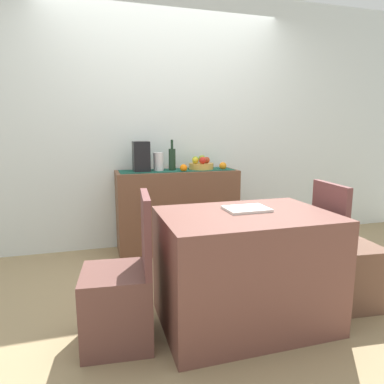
{
  "coord_description": "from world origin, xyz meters",
  "views": [
    {
      "loc": [
        -0.78,
        -2.5,
        1.25
      ],
      "look_at": [
        0.05,
        0.34,
        0.72
      ],
      "focal_mm": 31.84,
      "sensor_mm": 36.0,
      "label": 1
    }
  ],
  "objects_px": {
    "ceramic_vase": "(158,162)",
    "open_book": "(247,209)",
    "wine_bottle": "(172,159)",
    "coffee_maker": "(141,157)",
    "chair_near_window": "(120,300)",
    "chair_by_corner": "(346,269)",
    "dining_table": "(245,268)",
    "sideboard_console": "(177,210)",
    "fruit_bowl": "(201,166)"
  },
  "relations": [
    {
      "from": "ceramic_vase",
      "to": "open_book",
      "type": "bearing_deg",
      "value": -77.87
    },
    {
      "from": "wine_bottle",
      "to": "coffee_maker",
      "type": "bearing_deg",
      "value": -180.0
    },
    {
      "from": "wine_bottle",
      "to": "ceramic_vase",
      "type": "distance_m",
      "value": 0.14
    },
    {
      "from": "chair_near_window",
      "to": "wine_bottle",
      "type": "bearing_deg",
      "value": 65.91
    },
    {
      "from": "chair_by_corner",
      "to": "ceramic_vase",
      "type": "bearing_deg",
      "value": 125.65
    },
    {
      "from": "ceramic_vase",
      "to": "open_book",
      "type": "height_order",
      "value": "ceramic_vase"
    },
    {
      "from": "dining_table",
      "to": "chair_near_window",
      "type": "xyz_separation_m",
      "value": [
        -0.8,
        -0.0,
        -0.1
      ]
    },
    {
      "from": "wine_bottle",
      "to": "dining_table",
      "type": "bearing_deg",
      "value": -85.02
    },
    {
      "from": "wine_bottle",
      "to": "chair_near_window",
      "type": "relative_size",
      "value": 0.35
    },
    {
      "from": "coffee_maker",
      "to": "chair_near_window",
      "type": "relative_size",
      "value": 0.34
    },
    {
      "from": "ceramic_vase",
      "to": "open_book",
      "type": "xyz_separation_m",
      "value": [
        0.31,
        -1.44,
        -0.19
      ]
    },
    {
      "from": "wine_bottle",
      "to": "coffee_maker",
      "type": "height_order",
      "value": "wine_bottle"
    },
    {
      "from": "dining_table",
      "to": "chair_by_corner",
      "type": "relative_size",
      "value": 1.2
    },
    {
      "from": "sideboard_console",
      "to": "chair_near_window",
      "type": "distance_m",
      "value": 1.68
    },
    {
      "from": "sideboard_console",
      "to": "ceramic_vase",
      "type": "distance_m",
      "value": 0.55
    },
    {
      "from": "chair_by_corner",
      "to": "sideboard_console",
      "type": "bearing_deg",
      "value": 120.46
    },
    {
      "from": "chair_near_window",
      "to": "open_book",
      "type": "bearing_deg",
      "value": 4.83
    },
    {
      "from": "sideboard_console",
      "to": "dining_table",
      "type": "bearing_deg",
      "value": -86.98
    },
    {
      "from": "dining_table",
      "to": "chair_by_corner",
      "type": "xyz_separation_m",
      "value": [
        0.8,
        0.0,
        -0.1
      ]
    },
    {
      "from": "dining_table",
      "to": "chair_by_corner",
      "type": "height_order",
      "value": "chair_by_corner"
    },
    {
      "from": "wine_bottle",
      "to": "open_book",
      "type": "bearing_deg",
      "value": -83.4
    },
    {
      "from": "sideboard_console",
      "to": "wine_bottle",
      "type": "bearing_deg",
      "value": 180.0
    },
    {
      "from": "chair_by_corner",
      "to": "fruit_bowl",
      "type": "bearing_deg",
      "value": 112.44
    },
    {
      "from": "fruit_bowl",
      "to": "chair_by_corner",
      "type": "distance_m",
      "value": 1.74
    },
    {
      "from": "sideboard_console",
      "to": "coffee_maker",
      "type": "height_order",
      "value": "coffee_maker"
    },
    {
      "from": "open_book",
      "to": "coffee_maker",
      "type": "bearing_deg",
      "value": 108.11
    },
    {
      "from": "fruit_bowl",
      "to": "dining_table",
      "type": "relative_size",
      "value": 0.24
    },
    {
      "from": "fruit_bowl",
      "to": "chair_near_window",
      "type": "bearing_deg",
      "value": -123.27
    },
    {
      "from": "ceramic_vase",
      "to": "dining_table",
      "type": "xyz_separation_m",
      "value": [
        0.27,
        -1.5,
        -0.57
      ]
    },
    {
      "from": "wine_bottle",
      "to": "chair_near_window",
      "type": "height_order",
      "value": "wine_bottle"
    },
    {
      "from": "ceramic_vase",
      "to": "sideboard_console",
      "type": "bearing_deg",
      "value": 0.0
    },
    {
      "from": "sideboard_console",
      "to": "chair_by_corner",
      "type": "distance_m",
      "value": 1.75
    },
    {
      "from": "coffee_maker",
      "to": "ceramic_vase",
      "type": "bearing_deg",
      "value": 0.0
    },
    {
      "from": "wine_bottle",
      "to": "coffee_maker",
      "type": "xyz_separation_m",
      "value": [
        -0.32,
        -0.0,
        0.03
      ]
    },
    {
      "from": "open_book",
      "to": "chair_by_corner",
      "type": "distance_m",
      "value": 0.91
    },
    {
      "from": "coffee_maker",
      "to": "dining_table",
      "type": "height_order",
      "value": "coffee_maker"
    },
    {
      "from": "open_book",
      "to": "fruit_bowl",
      "type": "bearing_deg",
      "value": 83.57
    },
    {
      "from": "fruit_bowl",
      "to": "ceramic_vase",
      "type": "height_order",
      "value": "ceramic_vase"
    },
    {
      "from": "open_book",
      "to": "chair_near_window",
      "type": "distance_m",
      "value": 0.97
    },
    {
      "from": "chair_near_window",
      "to": "ceramic_vase",
      "type": "bearing_deg",
      "value": 70.58
    },
    {
      "from": "ceramic_vase",
      "to": "chair_by_corner",
      "type": "height_order",
      "value": "ceramic_vase"
    },
    {
      "from": "ceramic_vase",
      "to": "dining_table",
      "type": "height_order",
      "value": "ceramic_vase"
    },
    {
      "from": "coffee_maker",
      "to": "chair_near_window",
      "type": "xyz_separation_m",
      "value": [
        -0.36,
        -1.51,
        -0.73
      ]
    },
    {
      "from": "sideboard_console",
      "to": "chair_by_corner",
      "type": "relative_size",
      "value": 1.39
    },
    {
      "from": "wine_bottle",
      "to": "open_book",
      "type": "height_order",
      "value": "wine_bottle"
    },
    {
      "from": "coffee_maker",
      "to": "dining_table",
      "type": "bearing_deg",
      "value": -73.39
    },
    {
      "from": "coffee_maker",
      "to": "chair_near_window",
      "type": "bearing_deg",
      "value": -103.29
    },
    {
      "from": "ceramic_vase",
      "to": "chair_near_window",
      "type": "distance_m",
      "value": 1.73
    },
    {
      "from": "sideboard_console",
      "to": "chair_near_window",
      "type": "xyz_separation_m",
      "value": [
        -0.73,
        -1.51,
        -0.16
      ]
    },
    {
      "from": "wine_bottle",
      "to": "chair_by_corner",
      "type": "relative_size",
      "value": 0.35
    }
  ]
}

